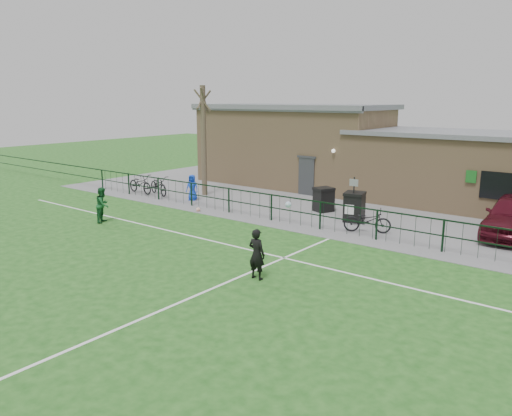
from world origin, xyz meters
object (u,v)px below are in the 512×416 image
Objects in this scene: bare_tree at (204,141)px; sign_post at (353,200)px; bicycle_c at (159,185)px; spectator_child at (192,187)px; wheelie_bin_left at (324,200)px; ball_ground at (198,210)px; bicycle_a at (140,184)px; wheelie_bin_right at (354,208)px; bicycle_e at (367,220)px; outfield_player at (103,205)px.

sign_post is at bearing -3.73° from bare_tree.
bicycle_c is (-11.50, -1.02, -0.46)m from sign_post.
wheelie_bin_left is at bearing -4.61° from spectator_child.
sign_post is 9.72× the size of ball_ground.
bicycle_a is 10.12× the size of ball_ground.
bicycle_a is at bearing -144.11° from wheelie_bin_left.
wheelie_bin_right is (2.06, -0.85, 0.07)m from wheelie_bin_left.
sign_post reaches higher than wheelie_bin_right.
wheelie_bin_left is at bearing -59.21° from bicycle_c.
sign_post is 0.96× the size of bicycle_a.
bare_tree reaches higher than bicycle_a.
wheelie_bin_right is 0.64× the size of bicycle_e.
bicycle_c is at bearing 171.95° from wheelie_bin_right.
ball_ground is (-6.76, -2.87, -0.52)m from wheelie_bin_right.
bicycle_a is at bearing 6.18° from outfield_player.
outfield_player reaches higher than wheelie_bin_right.
bicycle_c is 1.52× the size of spectator_child.
wheelie_bin_left is 2.44m from sign_post.
spectator_child is 5.75m from outfield_player.
bicycle_c is at bearing 161.07° from ball_ground.
bare_tree reaches higher than wheelie_bin_right.
wheelie_bin_right is 0.88× the size of spectator_child.
spectator_child is at bearing -69.91° from bare_tree.
wheelie_bin_right reaches higher than bicycle_c.
sign_post is at bearing -66.90° from bicycle_c.
sign_post reaches higher than bicycle_e.
bicycle_a is (-12.72, -1.31, -0.45)m from sign_post.
outfield_player is at bearing -83.19° from bare_tree.
wheelie_bin_right is 8.97m from spectator_child.
bare_tree is 29.15× the size of ball_ground.
ball_ground is at bearing -90.87° from bicycle_c.
ball_ground is (-6.83, -2.62, -0.92)m from sign_post.
bicycle_e is (10.75, -1.76, -2.49)m from bare_tree.
spectator_child reaches higher than bicycle_a.
bicycle_e is at bearing -72.51° from bicycle_c.
ball_ground is (1.82, 4.02, -0.67)m from outfield_player.
sign_post reaches higher than spectator_child.
bicycle_a is 1.26m from bicycle_c.
bicycle_a is (-10.60, -2.41, 0.01)m from wheelie_bin_left.
sign_post is 12.80m from bicycle_a.
wheelie_bin_right reaches higher than wheelie_bin_left.
wheelie_bin_left is at bearing 38.30° from ball_ground.
bicycle_c is 6.30m from outfield_player.
sign_post is at bearing -15.18° from spectator_child.
spectator_child is (-8.90, -1.15, 0.08)m from wheelie_bin_right.
bicycle_a reaches higher than ball_ground.
sign_post is 1.30× the size of outfield_player.
bicycle_c is 1.10× the size of bicycle_e.
bicycle_e is 1.21× the size of outfield_player.
bare_tree reaches higher than ball_ground.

